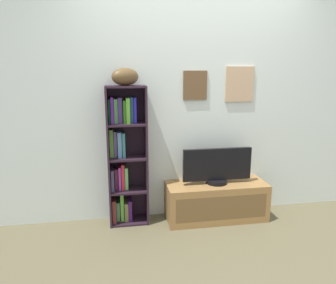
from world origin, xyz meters
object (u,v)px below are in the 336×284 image
tv_stand (216,201)px  television (217,166)px  football (125,77)px  bookshelf (124,156)px

tv_stand → television: (0.00, 0.00, 0.39)m
football → tv_stand: bearing=-4.9°
bookshelf → football: size_ratio=4.87×
football → tv_stand: 1.64m
football → television: 1.34m
television → tv_stand: bearing=-90.0°
tv_stand → television: size_ratio=1.46×
tv_stand → television: bearing=90.0°
bookshelf → television: bookshelf is taller
football → television: size_ratio=0.40×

